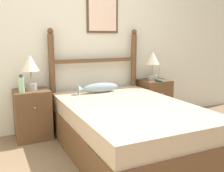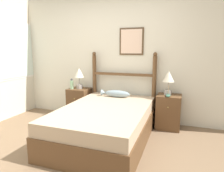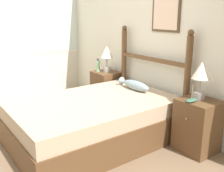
# 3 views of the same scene
# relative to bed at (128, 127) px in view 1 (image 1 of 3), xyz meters

# --- Properties ---
(wall_back) EXTENTS (6.40, 0.08, 2.55)m
(wall_back) POSITION_rel_bed_xyz_m (-0.21, 1.09, 1.01)
(wall_back) COLOR beige
(wall_back) RESTS_ON ground_plane
(bed) EXTENTS (1.33, 2.02, 0.54)m
(bed) POSITION_rel_bed_xyz_m (0.00, 0.00, 0.00)
(bed) COLOR brown
(bed) RESTS_ON ground_plane
(headboard) EXTENTS (1.33, 0.08, 1.40)m
(headboard) POSITION_rel_bed_xyz_m (0.00, 0.97, 0.47)
(headboard) COLOR brown
(headboard) RESTS_ON ground_plane
(nightstand_left) EXTENTS (0.43, 0.42, 0.63)m
(nightstand_left) POSITION_rel_bed_xyz_m (-0.92, 0.83, 0.05)
(nightstand_left) COLOR brown
(nightstand_left) RESTS_ON ground_plane
(nightstand_right) EXTENTS (0.43, 0.42, 0.63)m
(nightstand_right) POSITION_rel_bed_xyz_m (0.92, 0.83, 0.05)
(nightstand_right) COLOR brown
(nightstand_right) RESTS_ON ground_plane
(table_lamp_left) EXTENTS (0.21, 0.21, 0.44)m
(table_lamp_left) POSITION_rel_bed_xyz_m (-0.92, 0.83, 0.65)
(table_lamp_left) COLOR gray
(table_lamp_left) RESTS_ON nightstand_left
(table_lamp_right) EXTENTS (0.21, 0.21, 0.44)m
(table_lamp_right) POSITION_rel_bed_xyz_m (0.89, 0.86, 0.65)
(table_lamp_right) COLOR gray
(table_lamp_right) RESTS_ON nightstand_right
(bottle) EXTENTS (0.07, 0.07, 0.22)m
(bottle) POSITION_rel_bed_xyz_m (-1.04, 0.74, 0.46)
(bottle) COLOR #99C699
(bottle) RESTS_ON nightstand_left
(model_boat) EXTENTS (0.08, 0.17, 0.20)m
(model_boat) POSITION_rel_bed_xyz_m (0.91, 0.70, 0.38)
(model_boat) COLOR #386651
(model_boat) RESTS_ON nightstand_right
(fish_pillow) EXTENTS (0.57, 0.14, 0.13)m
(fish_pillow) POSITION_rel_bed_xyz_m (-0.06, 0.71, 0.34)
(fish_pillow) COLOR #8499A3
(fish_pillow) RESTS_ON bed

